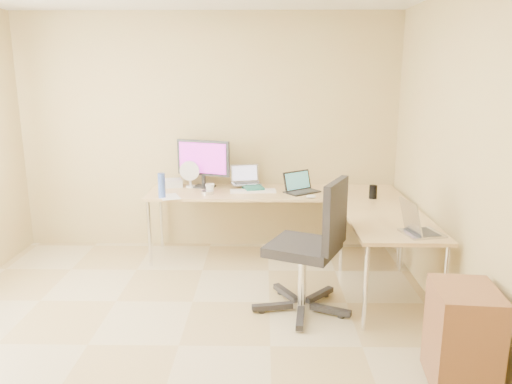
{
  "coord_description": "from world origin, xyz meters",
  "views": [
    {
      "loc": [
        0.62,
        -3.27,
        1.94
      ],
      "look_at": [
        0.55,
        1.1,
        0.9
      ],
      "focal_mm": 34.8,
      "sensor_mm": 36.0,
      "label": 1
    }
  ],
  "objects_px": {
    "office_chair": "(303,253)",
    "cabinet": "(462,337)",
    "monitor": "(203,164)",
    "laptop_black": "(302,182)",
    "keyboard": "(253,191)",
    "laptop_return": "(423,220)",
    "mug": "(210,188)",
    "laptop_center": "(246,175)",
    "desk_fan": "(190,175)",
    "desk_main": "(273,224)",
    "desk_return": "(386,258)",
    "water_bottle": "(162,186)"
  },
  "relations": [
    {
      "from": "office_chair",
      "to": "cabinet",
      "type": "height_order",
      "value": "office_chair"
    },
    {
      "from": "monitor",
      "to": "laptop_black",
      "type": "height_order",
      "value": "monitor"
    },
    {
      "from": "keyboard",
      "to": "office_chair",
      "type": "relative_size",
      "value": 0.42
    },
    {
      "from": "laptop_return",
      "to": "office_chair",
      "type": "height_order",
      "value": "office_chair"
    },
    {
      "from": "laptop_black",
      "to": "mug",
      "type": "distance_m",
      "value": 0.97
    },
    {
      "from": "laptop_center",
      "to": "laptop_black",
      "type": "xyz_separation_m",
      "value": [
        0.6,
        -0.22,
        -0.03
      ]
    },
    {
      "from": "desk_fan",
      "to": "office_chair",
      "type": "height_order",
      "value": "office_chair"
    },
    {
      "from": "laptop_black",
      "to": "laptop_center",
      "type": "bearing_deg",
      "value": 123.12
    },
    {
      "from": "desk_fan",
      "to": "desk_main",
      "type": "bearing_deg",
      "value": -7.83
    },
    {
      "from": "office_chair",
      "to": "keyboard",
      "type": "bearing_deg",
      "value": 134.48
    },
    {
      "from": "monitor",
      "to": "cabinet",
      "type": "relative_size",
      "value": 0.96
    },
    {
      "from": "cabinet",
      "to": "office_chair",
      "type": "bearing_deg",
      "value": 135.78
    },
    {
      "from": "desk_main",
      "to": "desk_return",
      "type": "bearing_deg",
      "value": -45.73
    },
    {
      "from": "laptop_center",
      "to": "laptop_black",
      "type": "bearing_deg",
      "value": -33.51
    },
    {
      "from": "cabinet",
      "to": "water_bottle",
      "type": "bearing_deg",
      "value": 143.62
    },
    {
      "from": "keyboard",
      "to": "laptop_return",
      "type": "relative_size",
      "value": 1.44
    },
    {
      "from": "desk_main",
      "to": "office_chair",
      "type": "bearing_deg",
      "value": -80.08
    },
    {
      "from": "desk_return",
      "to": "keyboard",
      "type": "bearing_deg",
      "value": 141.11
    },
    {
      "from": "desk_main",
      "to": "monitor",
      "type": "height_order",
      "value": "monitor"
    },
    {
      "from": "laptop_black",
      "to": "office_chair",
      "type": "xyz_separation_m",
      "value": [
        -0.08,
        -1.2,
        -0.34
      ]
    },
    {
      "from": "mug",
      "to": "desk_return",
      "type": "bearing_deg",
      "value": -29.8
    },
    {
      "from": "laptop_center",
      "to": "water_bottle",
      "type": "distance_m",
      "value": 0.95
    },
    {
      "from": "monitor",
      "to": "laptop_return",
      "type": "distance_m",
      "value": 2.49
    },
    {
      "from": "laptop_black",
      "to": "laptop_return",
      "type": "relative_size",
      "value": 1.04
    },
    {
      "from": "laptop_center",
      "to": "cabinet",
      "type": "relative_size",
      "value": 0.49
    },
    {
      "from": "keyboard",
      "to": "laptop_center",
      "type": "bearing_deg",
      "value": 106.39
    },
    {
      "from": "monitor",
      "to": "office_chair",
      "type": "xyz_separation_m",
      "value": [
        0.98,
        -1.43,
        -0.49
      ]
    },
    {
      "from": "monitor",
      "to": "cabinet",
      "type": "bearing_deg",
      "value": -33.36
    },
    {
      "from": "desk_fan",
      "to": "keyboard",
      "type": "bearing_deg",
      "value": -14.07
    },
    {
      "from": "keyboard",
      "to": "desk_fan",
      "type": "relative_size",
      "value": 1.76
    },
    {
      "from": "desk_return",
      "to": "laptop_center",
      "type": "xyz_separation_m",
      "value": [
        -1.28,
        1.17,
        0.51
      ]
    },
    {
      "from": "desk_main",
      "to": "laptop_black",
      "type": "bearing_deg",
      "value": -9.15
    },
    {
      "from": "mug",
      "to": "office_chair",
      "type": "height_order",
      "value": "office_chair"
    },
    {
      "from": "desk_fan",
      "to": "monitor",
      "type": "bearing_deg",
      "value": 5.38
    },
    {
      "from": "laptop_center",
      "to": "water_bottle",
      "type": "xyz_separation_m",
      "value": [
        -0.83,
        -0.47,
        -0.02
      ]
    },
    {
      "from": "laptop_black",
      "to": "mug",
      "type": "height_order",
      "value": "laptop_black"
    },
    {
      "from": "laptop_black",
      "to": "laptop_return",
      "type": "distance_m",
      "value": 1.61
    },
    {
      "from": "laptop_return",
      "to": "mug",
      "type": "bearing_deg",
      "value": 39.45
    },
    {
      "from": "desk_fan",
      "to": "cabinet",
      "type": "relative_size",
      "value": 0.43
    },
    {
      "from": "laptop_return",
      "to": "desk_fan",
      "type": "bearing_deg",
      "value": 38.55
    },
    {
      "from": "monitor",
      "to": "office_chair",
      "type": "height_order",
      "value": "monitor"
    },
    {
      "from": "desk_main",
      "to": "water_bottle",
      "type": "xyz_separation_m",
      "value": [
        -1.13,
        -0.3,
        0.49
      ]
    },
    {
      "from": "water_bottle",
      "to": "keyboard",
      "type": "bearing_deg",
      "value": 15.97
    },
    {
      "from": "desk_main",
      "to": "water_bottle",
      "type": "distance_m",
      "value": 1.26
    },
    {
      "from": "mug",
      "to": "cabinet",
      "type": "bearing_deg",
      "value": -51.68
    },
    {
      "from": "office_chair",
      "to": "desk_return",
      "type": "bearing_deg",
      "value": 43.19
    },
    {
      "from": "desk_fan",
      "to": "cabinet",
      "type": "distance_m",
      "value": 3.26
    },
    {
      "from": "water_bottle",
      "to": "monitor",
      "type": "bearing_deg",
      "value": 52.66
    },
    {
      "from": "keyboard",
      "to": "cabinet",
      "type": "bearing_deg",
      "value": -64.87
    },
    {
      "from": "monitor",
      "to": "laptop_center",
      "type": "height_order",
      "value": "monitor"
    }
  ]
}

